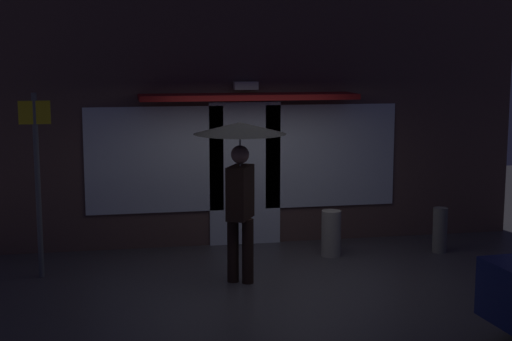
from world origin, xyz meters
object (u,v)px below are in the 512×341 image
Objects in this scene: person_with_umbrella at (240,158)px; street_sign_post at (37,174)px; sidewalk_bollard at (331,233)px; sidewalk_bollard_2 at (440,230)px.

street_sign_post is (-2.54, 0.72, -0.24)m from person_with_umbrella.
sidewalk_bollard is (1.52, 1.02, -1.29)m from person_with_umbrella.
sidewalk_bollard is at bearing 4.24° from street_sign_post.
person_with_umbrella is 3.09× the size of sidewalk_bollard.
person_with_umbrella is 2.23m from sidewalk_bollard.
street_sign_post is 3.61× the size of sidewalk_bollard.
person_with_umbrella is at bearing -15.80° from street_sign_post.
sidewalk_bollard is 1.00× the size of sidewalk_bollard_2.
street_sign_post reaches higher than sidewalk_bollard_2.
person_with_umbrella is 3.54m from sidewalk_bollard_2.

